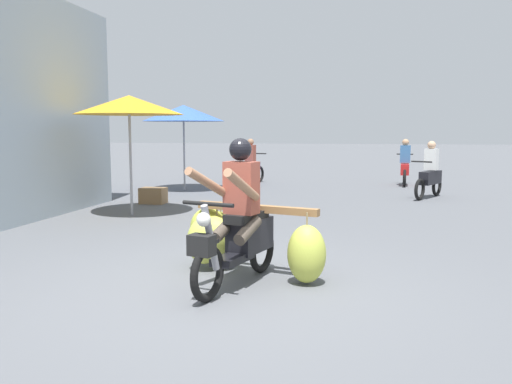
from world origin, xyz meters
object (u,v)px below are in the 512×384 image
Objects in this scene: motorbike_main_loaded at (234,233)px; motorbike_distant_ahead_right at (251,166)px; motorbike_distant_ahead_left at (430,175)px; motorbike_distant_far_ahead at (405,167)px; produce_crate at (153,196)px; market_umbrella_near_shop at (184,113)px; market_umbrella_further_along at (129,105)px.

motorbike_main_loaded reaches higher than motorbike_distant_ahead_right.
motorbike_distant_far_ahead is at bearing 97.75° from motorbike_distant_ahead_left.
motorbike_distant_ahead_left is 6.71m from produce_crate.
market_umbrella_further_along is (0.40, -4.30, 0.02)m from market_umbrella_near_shop.
motorbike_distant_ahead_left is at bearing -3.26° from market_umbrella_near_shop.
motorbike_main_loaded is 6.37m from produce_crate.
motorbike_distant_ahead_right is 6.67m from market_umbrella_further_along.
market_umbrella_further_along reaches higher than motorbike_distant_far_ahead.
motorbike_main_loaded reaches higher than produce_crate.
market_umbrella_near_shop is (-1.43, -2.10, 1.56)m from motorbike_distant_ahead_right.
produce_crate is (-0.22, 1.61, -1.96)m from market_umbrella_further_along.
market_umbrella_further_along is at bearing -147.06° from motorbike_distant_ahead_left.
motorbike_distant_far_ahead is 0.70× the size of market_umbrella_further_along.
motorbike_distant_far_ahead is 6.77m from market_umbrella_near_shop.
produce_crate is at bearing 97.71° from market_umbrella_further_along.
motorbike_distant_ahead_left and motorbike_distant_far_ahead have the same top height.
motorbike_distant_ahead_left is (3.03, 7.79, 0.08)m from motorbike_main_loaded.
market_umbrella_further_along reaches higher than produce_crate.
motorbike_main_loaded is at bearing -59.18° from produce_crate.
motorbike_distant_ahead_left is 5.61m from motorbike_distant_ahead_right.
motorbike_distant_ahead_right is at bearing 75.41° from produce_crate.
motorbike_distant_ahead_left is 2.63× the size of produce_crate.
motorbike_distant_ahead_right is (-5.04, 2.47, 0.00)m from motorbike_distant_ahead_left.
market_umbrella_near_shop is 3.33m from produce_crate.
motorbike_distant_far_ahead is (4.64, 0.46, 0.00)m from motorbike_distant_ahead_right.
market_umbrella_near_shop is at bearing 95.38° from market_umbrella_further_along.
motorbike_distant_ahead_left is 6.67m from market_umbrella_near_shop.
market_umbrella_further_along is at bearing -84.62° from market_umbrella_near_shop.
market_umbrella_near_shop reaches higher than motorbike_distant_ahead_left.
motorbike_distant_ahead_right is 4.97m from produce_crate.
motorbike_distant_ahead_left is at bearing 20.29° from produce_crate.
motorbike_distant_ahead_left is 0.93× the size of motorbike_distant_ahead_right.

